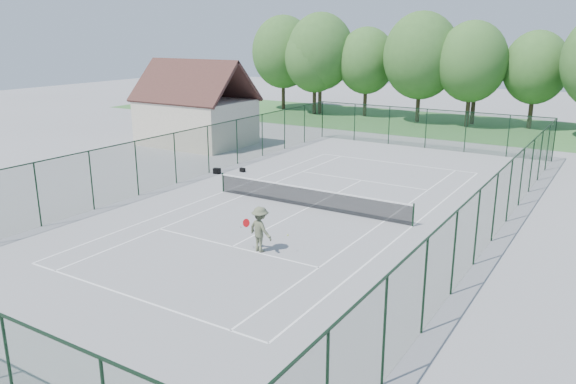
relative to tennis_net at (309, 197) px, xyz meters
The scene contains 10 objects.
ground 0.58m from the tennis_net, ahead, with size 140.00×140.00×0.00m, color gray.
grass_far 30.01m from the tennis_net, 90.00° to the left, with size 80.00×16.00×0.01m, color #3E7537.
court_lines 0.57m from the tennis_net, ahead, with size 11.05×23.85×0.01m.
tennis_net is the anchor object (origin of this frame).
fence_enclosure 0.98m from the tennis_net, ahead, with size 18.05×36.05×3.02m.
utility_building 19.04m from the tennis_net, 147.99° to the left, with size 8.60×6.27×6.63m.
tree_line_far 30.48m from the tennis_net, 90.00° to the left, with size 39.40×6.40×9.70m.
sports_bag_a 9.00m from the tennis_net, 159.84° to the left, with size 0.44×0.27×0.36m, color black.
sports_bag_b 8.53m from the tennis_net, 149.57° to the left, with size 0.34×0.21×0.26m, color black.
tennis_player 6.33m from the tennis_net, 78.28° to the right, with size 1.97×1.00×1.88m.
Camera 1 is at (13.48, -23.70, 8.58)m, focal length 35.00 mm.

